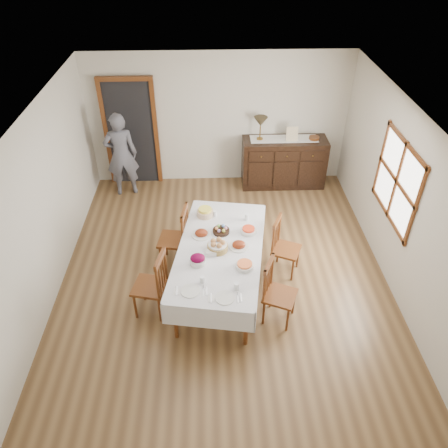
{
  "coord_description": "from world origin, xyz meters",
  "views": [
    {
      "loc": [
        -0.18,
        -4.95,
        4.74
      ],
      "look_at": [
        0.0,
        0.1,
        0.95
      ],
      "focal_mm": 35.0,
      "sensor_mm": 36.0,
      "label": 1
    }
  ],
  "objects_px": {
    "dining_table": "(220,253)",
    "chair_right_near": "(277,292)",
    "chair_left_near": "(153,284)",
    "chair_right_far": "(283,246)",
    "chair_left_far": "(177,237)",
    "person": "(121,152)",
    "sideboard": "(283,162)",
    "table_lamp": "(261,122)"
  },
  "relations": [
    {
      "from": "sideboard",
      "to": "person",
      "type": "xyz_separation_m",
      "value": [
        -3.15,
        -0.21,
        0.4
      ]
    },
    {
      "from": "dining_table",
      "to": "chair_right_near",
      "type": "distance_m",
      "value": 0.97
    },
    {
      "from": "dining_table",
      "to": "chair_left_far",
      "type": "distance_m",
      "value": 0.9
    },
    {
      "from": "chair_left_near",
      "to": "person",
      "type": "distance_m",
      "value": 3.3
    },
    {
      "from": "dining_table",
      "to": "chair_left_near",
      "type": "relative_size",
      "value": 2.36
    },
    {
      "from": "person",
      "to": "chair_left_near",
      "type": "bearing_deg",
      "value": 93.76
    },
    {
      "from": "person",
      "to": "chair_right_near",
      "type": "bearing_deg",
      "value": 115.59
    },
    {
      "from": "table_lamp",
      "to": "chair_left_far",
      "type": "bearing_deg",
      "value": -122.12
    },
    {
      "from": "chair_left_near",
      "to": "chair_right_near",
      "type": "height_order",
      "value": "chair_left_near"
    },
    {
      "from": "chair_left_near",
      "to": "chair_right_near",
      "type": "relative_size",
      "value": 1.05
    },
    {
      "from": "dining_table",
      "to": "chair_left_near",
      "type": "height_order",
      "value": "chair_left_near"
    },
    {
      "from": "chair_left_far",
      "to": "chair_right_near",
      "type": "height_order",
      "value": "chair_left_far"
    },
    {
      "from": "chair_right_near",
      "to": "person",
      "type": "xyz_separation_m",
      "value": [
        -2.54,
        3.35,
        0.39
      ]
    },
    {
      "from": "sideboard",
      "to": "table_lamp",
      "type": "xyz_separation_m",
      "value": [
        -0.5,
        0.03,
        0.85
      ]
    },
    {
      "from": "chair_left_near",
      "to": "sideboard",
      "type": "bearing_deg",
      "value": 158.2
    },
    {
      "from": "chair_right_near",
      "to": "chair_right_far",
      "type": "relative_size",
      "value": 1.03
    },
    {
      "from": "dining_table",
      "to": "chair_right_far",
      "type": "distance_m",
      "value": 1.06
    },
    {
      "from": "chair_left_near",
      "to": "sideboard",
      "type": "height_order",
      "value": "chair_left_near"
    },
    {
      "from": "chair_right_far",
      "to": "person",
      "type": "xyz_separation_m",
      "value": [
        -2.77,
        2.39,
        0.41
      ]
    },
    {
      "from": "dining_table",
      "to": "chair_left_far",
      "type": "height_order",
      "value": "chair_left_far"
    },
    {
      "from": "table_lamp",
      "to": "chair_left_near",
      "type": "bearing_deg",
      "value": -117.61
    },
    {
      "from": "dining_table",
      "to": "person",
      "type": "bearing_deg",
      "value": 132.23
    },
    {
      "from": "chair_left_far",
      "to": "chair_right_far",
      "type": "height_order",
      "value": "chair_left_far"
    },
    {
      "from": "dining_table",
      "to": "chair_left_far",
      "type": "bearing_deg",
      "value": 147.04
    },
    {
      "from": "chair_right_near",
      "to": "sideboard",
      "type": "distance_m",
      "value": 3.61
    },
    {
      "from": "chair_right_far",
      "to": "sideboard",
      "type": "relative_size",
      "value": 0.58
    },
    {
      "from": "chair_left_near",
      "to": "table_lamp",
      "type": "xyz_separation_m",
      "value": [
        1.78,
        3.41,
        0.82
      ]
    },
    {
      "from": "chair_left_near",
      "to": "chair_right_far",
      "type": "xyz_separation_m",
      "value": [
        1.9,
        0.78,
        -0.04
      ]
    },
    {
      "from": "dining_table",
      "to": "chair_right_near",
      "type": "xyz_separation_m",
      "value": [
        0.74,
        -0.59,
        -0.19
      ]
    },
    {
      "from": "chair_right_far",
      "to": "table_lamp",
      "type": "distance_m",
      "value": 2.77
    },
    {
      "from": "chair_left_far",
      "to": "sideboard",
      "type": "relative_size",
      "value": 0.65
    },
    {
      "from": "chair_left_far",
      "to": "person",
      "type": "xyz_separation_m",
      "value": [
        -1.14,
        2.16,
        0.35
      ]
    },
    {
      "from": "sideboard",
      "to": "chair_left_far",
      "type": "bearing_deg",
      "value": -130.26
    },
    {
      "from": "table_lamp",
      "to": "sideboard",
      "type": "bearing_deg",
      "value": -3.84
    },
    {
      "from": "dining_table",
      "to": "chair_right_far",
      "type": "relative_size",
      "value": 2.56
    },
    {
      "from": "dining_table",
      "to": "person",
      "type": "relative_size",
      "value": 1.38
    },
    {
      "from": "person",
      "to": "dining_table",
      "type": "bearing_deg",
      "value": 111.53
    },
    {
      "from": "person",
      "to": "table_lamp",
      "type": "xyz_separation_m",
      "value": [
        2.65,
        0.24,
        0.45
      ]
    },
    {
      "from": "chair_right_far",
      "to": "sideboard",
      "type": "distance_m",
      "value": 2.62
    },
    {
      "from": "chair_right_near",
      "to": "sideboard",
      "type": "xyz_separation_m",
      "value": [
        0.61,
        3.56,
        -0.01
      ]
    },
    {
      "from": "person",
      "to": "table_lamp",
      "type": "relative_size",
      "value": 3.87
    },
    {
      "from": "chair_right_far",
      "to": "person",
      "type": "bearing_deg",
      "value": 73.27
    }
  ]
}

